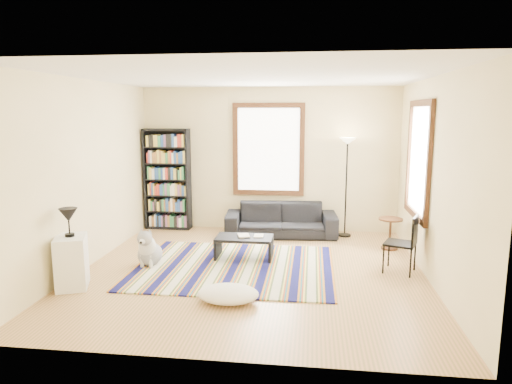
# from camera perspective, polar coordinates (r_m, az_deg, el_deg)

# --- Properties ---
(floor) EXTENTS (5.00, 5.00, 0.10)m
(floor) POSITION_cam_1_polar(r_m,az_deg,el_deg) (6.86, -0.52, -10.22)
(floor) COLOR tan
(floor) RESTS_ON ground
(ceiling) EXTENTS (5.00, 5.00, 0.10)m
(ceiling) POSITION_cam_1_polar(r_m,az_deg,el_deg) (6.47, -0.57, 14.68)
(ceiling) COLOR white
(ceiling) RESTS_ON floor
(wall_back) EXTENTS (5.00, 0.10, 2.80)m
(wall_back) POSITION_cam_1_polar(r_m,az_deg,el_deg) (9.02, 1.61, 4.10)
(wall_back) COLOR beige
(wall_back) RESTS_ON floor
(wall_front) EXTENTS (5.00, 0.10, 2.80)m
(wall_front) POSITION_cam_1_polar(r_m,az_deg,el_deg) (4.04, -5.36, -3.18)
(wall_front) COLOR beige
(wall_front) RESTS_ON floor
(wall_left) EXTENTS (0.10, 5.00, 2.80)m
(wall_left) POSITION_cam_1_polar(r_m,az_deg,el_deg) (7.30, -20.83, 2.08)
(wall_left) COLOR beige
(wall_left) RESTS_ON floor
(wall_right) EXTENTS (0.10, 5.00, 2.80)m
(wall_right) POSITION_cam_1_polar(r_m,az_deg,el_deg) (6.67, 21.73, 1.34)
(wall_right) COLOR beige
(wall_right) RESTS_ON floor
(window_back) EXTENTS (1.20, 0.06, 1.60)m
(window_back) POSITION_cam_1_polar(r_m,az_deg,el_deg) (8.93, 1.57, 5.32)
(window_back) COLOR white
(window_back) RESTS_ON wall_back
(window_right) EXTENTS (0.06, 1.20, 1.60)m
(window_right) POSITION_cam_1_polar(r_m,az_deg,el_deg) (7.40, 19.69, 3.81)
(window_right) COLOR white
(window_right) RESTS_ON wall_right
(rug) EXTENTS (2.96, 2.37, 0.02)m
(rug) POSITION_cam_1_polar(r_m,az_deg,el_deg) (7.00, -2.73, -9.32)
(rug) COLOR #0D0E45
(rug) RESTS_ON floor
(sofa) EXTENTS (0.98, 2.14, 0.61)m
(sofa) POSITION_cam_1_polar(r_m,az_deg,el_deg) (8.69, 3.15, -3.47)
(sofa) COLOR black
(sofa) RESTS_ON floor
(bookshelf) EXTENTS (0.90, 0.30, 2.00)m
(bookshelf) POSITION_cam_1_polar(r_m,az_deg,el_deg) (9.26, -11.00, 1.57)
(bookshelf) COLOR black
(bookshelf) RESTS_ON floor
(coffee_table) EXTENTS (0.97, 0.65, 0.36)m
(coffee_table) POSITION_cam_1_polar(r_m,az_deg,el_deg) (7.35, -1.48, -6.96)
(coffee_table) COLOR black
(coffee_table) RESTS_ON floor
(book_a) EXTENTS (0.28, 0.24, 0.02)m
(book_a) POSITION_cam_1_polar(r_m,az_deg,el_deg) (7.31, -2.26, -5.49)
(book_a) COLOR beige
(book_a) RESTS_ON coffee_table
(book_b) EXTENTS (0.21, 0.16, 0.02)m
(book_b) POSITION_cam_1_polar(r_m,az_deg,el_deg) (7.32, -0.26, -5.49)
(book_b) COLOR beige
(book_b) RESTS_ON coffee_table
(floor_cushion) EXTENTS (0.93, 0.83, 0.19)m
(floor_cushion) POSITION_cam_1_polar(r_m,az_deg,el_deg) (5.80, -3.50, -12.59)
(floor_cushion) COLOR silver
(floor_cushion) RESTS_ON floor
(floor_lamp) EXTENTS (0.40, 0.40, 1.86)m
(floor_lamp) POSITION_cam_1_polar(r_m,az_deg,el_deg) (8.67, 11.19, 0.54)
(floor_lamp) COLOR black
(floor_lamp) RESTS_ON floor
(side_table) EXTENTS (0.41, 0.41, 0.54)m
(side_table) POSITION_cam_1_polar(r_m,az_deg,el_deg) (8.15, 16.41, -5.02)
(side_table) COLOR #3F220F
(side_table) RESTS_ON floor
(folding_chair) EXTENTS (0.54, 0.52, 0.86)m
(folding_chair) POSITION_cam_1_polar(r_m,az_deg,el_deg) (7.00, 17.56, -6.16)
(folding_chair) COLOR black
(folding_chair) RESTS_ON floor
(white_cabinet) EXTENTS (0.54, 0.60, 0.70)m
(white_cabinet) POSITION_cam_1_polar(r_m,az_deg,el_deg) (6.61, -22.05, -8.10)
(white_cabinet) COLOR white
(white_cabinet) RESTS_ON floor
(table_lamp) EXTENTS (0.27, 0.27, 0.38)m
(table_lamp) POSITION_cam_1_polar(r_m,az_deg,el_deg) (6.47, -22.36, -3.54)
(table_lamp) COLOR black
(table_lamp) RESTS_ON white_cabinet
(dog) EXTENTS (0.42, 0.58, 0.58)m
(dog) POSITION_cam_1_polar(r_m,az_deg,el_deg) (7.21, -13.14, -6.66)
(dog) COLOR #AEAEAE
(dog) RESTS_ON floor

